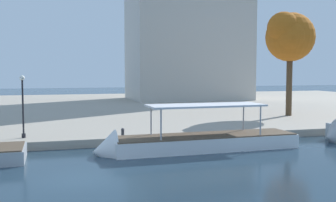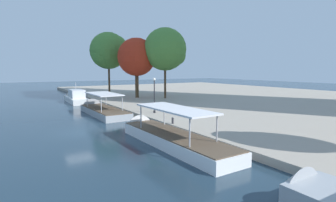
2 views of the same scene
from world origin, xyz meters
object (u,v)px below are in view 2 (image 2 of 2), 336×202
Objects in this scene: tour_boat_1 at (101,112)px; tour_boat_2 at (167,138)px; lamp_post at (154,93)px; tree_3 at (166,49)px; tree_0 at (139,57)px; motor_yacht_0 at (75,98)px; mooring_bollard_0 at (173,120)px; tree_1 at (109,51)px.

tour_boat_2 reaches higher than tour_boat_1.
tour_boat_1 is 0.89× the size of tour_boat_2.
lamp_post is 0.34× the size of tree_3.
tree_3 reaches higher than tree_0.
motor_yacht_0 is 0.90× the size of tour_boat_1.
tree_3 is at bearing 150.21° from mooring_bollard_0.
lamp_post is at bearing -165.33° from motor_yacht_0.
motor_yacht_0 is 18.76m from tree_3.
tree_0 reaches higher than motor_yacht_0.
tour_boat_2 is 1.06× the size of tree_3.
tree_3 reaches higher than lamp_post.
tour_boat_1 is 0.95× the size of tree_3.
motor_yacht_0 is 0.85× the size of tree_1.
tour_boat_2 is 4.98m from mooring_bollard_0.
tree_3 reaches higher than tour_boat_2.
tree_0 is (-10.98, 10.85, 7.97)m from tour_boat_1.
motor_yacht_0 is 21.86m from lamp_post.
lamp_post is at bearing -7.08° from tree_1.
tree_1 reaches higher than tour_boat_2.
tour_boat_1 is 19.02m from tree_3.
tree_3 is (-20.41, 11.69, 8.61)m from mooring_bollard_0.
mooring_bollard_0 is at bearing -166.81° from tour_boat_1.
tour_boat_2 is 1.22× the size of tree_0.
motor_yacht_0 is 2.52× the size of lamp_post.
tree_0 is 5.36m from tree_3.
tree_0 is at bearing -108.06° from motor_yacht_0.
tree_3 is at bearing 49.09° from tree_0.
motor_yacht_0 is 31.75m from tour_boat_2.
tree_3 is (-13.80, 10.10, 6.54)m from lamp_post.
lamp_post is (-10.53, 4.62, 2.58)m from tour_boat_2.
tour_boat_2 is 29.86m from tree_3.
lamp_post is at bearing -24.72° from tour_boat_2.
tree_3 is (3.41, 3.93, 1.29)m from tree_0.
motor_yacht_0 is at bearing -0.97° from tour_boat_2.
tour_boat_1 is 0.95× the size of tree_1.
motor_yacht_0 is at bearing -110.37° from tree_0.
lamp_post is at bearing -36.20° from tree_3.
mooring_bollard_0 is 7.10m from lamp_post.
tour_boat_2 is at bearing -21.26° from tree_0.
tree_0 is at bearing -45.03° from tour_boat_1.
motor_yacht_0 is 12.31m from tree_1.
mooring_bollard_0 is (27.83, 3.07, 0.28)m from motor_yacht_0.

